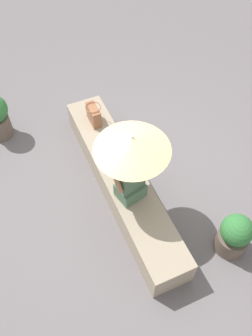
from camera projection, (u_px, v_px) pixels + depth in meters
ground_plane at (122, 191)px, 5.30m from camera, size 14.00×14.00×0.00m
stone_bench at (122, 182)px, 5.12m from camera, size 3.15×0.55×0.45m
person_seated at (131, 178)px, 4.42m from camera, size 0.35×0.50×0.90m
parasol at (132, 144)px, 4.00m from camera, size 0.90×0.90×1.08m
handbag_black at (94, 115)px, 5.39m from camera, size 0.32×0.23×0.31m
planter_near at (234, 235)px, 4.51m from camera, size 0.41×0.41×0.67m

